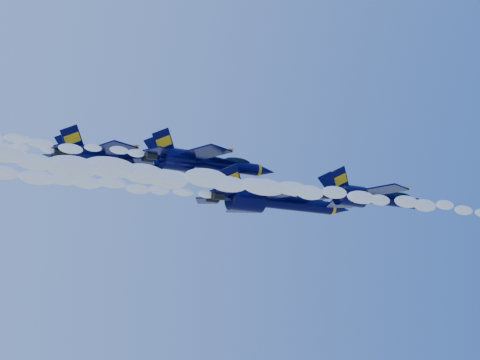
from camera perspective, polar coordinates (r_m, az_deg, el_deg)
name	(u,v)px	position (r m, az deg, el deg)	size (l,w,h in m)	color
smoke_trail_jet_lead	(319,193)	(61.07, 6.76, -1.11)	(47.98, 1.98, 1.78)	white
jet_second	(373,198)	(77.05, 11.25, -1.49)	(15.50, 12.71, 5.76)	black
smoke_trail_jet_second	(108,168)	(63.17, -11.18, 0.98)	(47.98, 1.85, 1.67)	white
jet_third	(274,201)	(78.72, 2.93, -1.81)	(19.07, 15.64, 7.09)	black
jet_fourth	(204,162)	(79.41, -3.08, 1.52)	(17.09, 14.02, 6.35)	black
jet_fifth	(116,159)	(84.09, -10.57, 1.79)	(17.62, 14.45, 6.55)	black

